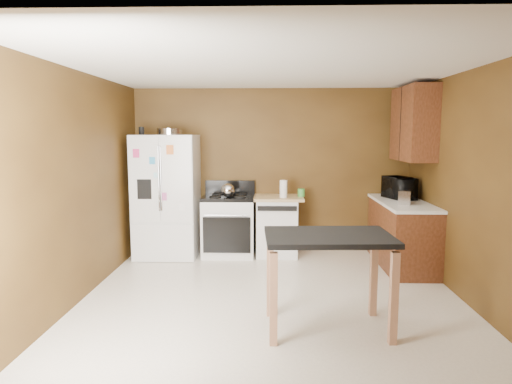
{
  "coord_description": "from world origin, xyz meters",
  "views": [
    {
      "loc": [
        -0.03,
        -4.77,
        1.84
      ],
      "look_at": [
        -0.2,
        0.85,
        1.1
      ],
      "focal_mm": 32.0,
      "sensor_mm": 36.0,
      "label": 1
    }
  ],
  "objects_px": {
    "toaster": "(404,197)",
    "paper_towel": "(283,189)",
    "pen_cup": "(141,131)",
    "green_canister": "(301,193)",
    "roasting_pan": "(170,132)",
    "island": "(328,250)",
    "refrigerator": "(167,196)",
    "microwave": "(399,189)",
    "kettle": "(228,190)",
    "dishwasher": "(277,225)",
    "gas_range": "(229,225)"
  },
  "relations": [
    {
      "from": "kettle",
      "to": "toaster",
      "type": "bearing_deg",
      "value": -12.71
    },
    {
      "from": "roasting_pan",
      "to": "kettle",
      "type": "relative_size",
      "value": 1.84
    },
    {
      "from": "toaster",
      "to": "microwave",
      "type": "distance_m",
      "value": 0.49
    },
    {
      "from": "gas_range",
      "to": "paper_towel",
      "type": "bearing_deg",
      "value": -6.1
    },
    {
      "from": "green_canister",
      "to": "refrigerator",
      "type": "xyz_separation_m",
      "value": [
        -1.99,
        -0.1,
        -0.05
      ]
    },
    {
      "from": "pen_cup",
      "to": "dishwasher",
      "type": "distance_m",
      "value": 2.41
    },
    {
      "from": "refrigerator",
      "to": "dishwasher",
      "type": "height_order",
      "value": "refrigerator"
    },
    {
      "from": "kettle",
      "to": "toaster",
      "type": "height_order",
      "value": "kettle"
    },
    {
      "from": "paper_towel",
      "to": "refrigerator",
      "type": "height_order",
      "value": "refrigerator"
    },
    {
      "from": "pen_cup",
      "to": "green_canister",
      "type": "bearing_deg",
      "value": 4.31
    },
    {
      "from": "microwave",
      "to": "green_canister",
      "type": "bearing_deg",
      "value": 61.28
    },
    {
      "from": "paper_towel",
      "to": "refrigerator",
      "type": "bearing_deg",
      "value": 179.13
    },
    {
      "from": "roasting_pan",
      "to": "pen_cup",
      "type": "bearing_deg",
      "value": -159.69
    },
    {
      "from": "toaster",
      "to": "kettle",
      "type": "bearing_deg",
      "value": -175.08
    },
    {
      "from": "kettle",
      "to": "toaster",
      "type": "distance_m",
      "value": 2.45
    },
    {
      "from": "pen_cup",
      "to": "microwave",
      "type": "xyz_separation_m",
      "value": [
        3.69,
        -0.07,
        -0.82
      ]
    },
    {
      "from": "microwave",
      "to": "dishwasher",
      "type": "bearing_deg",
      "value": 63.8
    },
    {
      "from": "toaster",
      "to": "paper_towel",
      "type": "bearing_deg",
      "value": 176.75
    },
    {
      "from": "dishwasher",
      "to": "pen_cup",
      "type": "bearing_deg",
      "value": -175.29
    },
    {
      "from": "pen_cup",
      "to": "kettle",
      "type": "height_order",
      "value": "pen_cup"
    },
    {
      "from": "kettle",
      "to": "pen_cup",
      "type": "bearing_deg",
      "value": 179.38
    },
    {
      "from": "refrigerator",
      "to": "island",
      "type": "xyz_separation_m",
      "value": [
        2.06,
        -2.52,
        -0.14
      ]
    },
    {
      "from": "green_canister",
      "to": "island",
      "type": "distance_m",
      "value": 2.63
    },
    {
      "from": "pen_cup",
      "to": "green_canister",
      "type": "distance_m",
      "value": 2.5
    },
    {
      "from": "roasting_pan",
      "to": "kettle",
      "type": "xyz_separation_m",
      "value": [
        0.86,
        -0.15,
        -0.85
      ]
    },
    {
      "from": "microwave",
      "to": "kettle",
      "type": "bearing_deg",
      "value": 70.1
    },
    {
      "from": "refrigerator",
      "to": "gas_range",
      "type": "xyz_separation_m",
      "value": [
        0.91,
        0.06,
        -0.44
      ]
    },
    {
      "from": "pen_cup",
      "to": "paper_towel",
      "type": "height_order",
      "value": "pen_cup"
    },
    {
      "from": "pen_cup",
      "to": "refrigerator",
      "type": "height_order",
      "value": "pen_cup"
    },
    {
      "from": "microwave",
      "to": "dishwasher",
      "type": "relative_size",
      "value": 0.57
    },
    {
      "from": "green_canister",
      "to": "dishwasher",
      "type": "height_order",
      "value": "green_canister"
    },
    {
      "from": "roasting_pan",
      "to": "pen_cup",
      "type": "relative_size",
      "value": 3.21
    },
    {
      "from": "roasting_pan",
      "to": "paper_towel",
      "type": "relative_size",
      "value": 1.45
    },
    {
      "from": "gas_range",
      "to": "toaster",
      "type": "bearing_deg",
      "value": -16.07
    },
    {
      "from": "roasting_pan",
      "to": "green_canister",
      "type": "relative_size",
      "value": 3.23
    },
    {
      "from": "toaster",
      "to": "refrigerator",
      "type": "bearing_deg",
      "value": -173.14
    },
    {
      "from": "green_canister",
      "to": "island",
      "type": "height_order",
      "value": "green_canister"
    },
    {
      "from": "kettle",
      "to": "dishwasher",
      "type": "height_order",
      "value": "kettle"
    },
    {
      "from": "roasting_pan",
      "to": "paper_towel",
      "type": "xyz_separation_m",
      "value": [
        1.67,
        -0.09,
        -0.83
      ]
    },
    {
      "from": "green_canister",
      "to": "refrigerator",
      "type": "bearing_deg",
      "value": -177.18
    },
    {
      "from": "pen_cup",
      "to": "gas_range",
      "type": "relative_size",
      "value": 0.1
    },
    {
      "from": "refrigerator",
      "to": "island",
      "type": "relative_size",
      "value": 1.52
    },
    {
      "from": "toaster",
      "to": "island",
      "type": "distance_m",
      "value": 2.28
    },
    {
      "from": "roasting_pan",
      "to": "island",
      "type": "relative_size",
      "value": 0.31
    },
    {
      "from": "kettle",
      "to": "microwave",
      "type": "xyz_separation_m",
      "value": [
        2.45,
        -0.06,
        0.04
      ]
    },
    {
      "from": "microwave",
      "to": "island",
      "type": "relative_size",
      "value": 0.43
    },
    {
      "from": "gas_range",
      "to": "dishwasher",
      "type": "distance_m",
      "value": 0.72
    },
    {
      "from": "paper_towel",
      "to": "green_canister",
      "type": "distance_m",
      "value": 0.3
    },
    {
      "from": "dishwasher",
      "to": "paper_towel",
      "type": "bearing_deg",
      "value": -50.04
    },
    {
      "from": "dishwasher",
      "to": "roasting_pan",
      "type": "bearing_deg",
      "value": -179.23
    }
  ]
}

